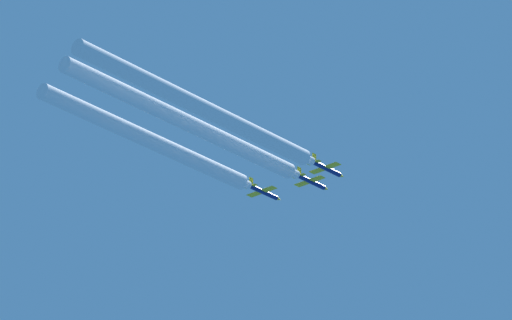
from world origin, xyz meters
TOP-DOWN VIEW (x-y plane):
  - jet_lead at (0.09, 6.46)m, footprint 8.06×11.74m
  - jet_left_wingman at (-9.47, 0.29)m, footprint 8.06×11.74m
  - jet_right_wingman at (10.04, -0.03)m, footprint 8.06×11.74m
  - smoke_trail_lead at (0.09, -35.66)m, footprint 3.63×73.53m
  - smoke_trail_left_wingman at (-9.47, -37.40)m, footprint 3.63×64.66m
  - smoke_trail_right_wingman at (10.04, -41.71)m, footprint 3.63×72.64m

SIDE VIEW (x-z plane):
  - smoke_trail_left_wingman at x=-9.47m, z-range 165.42..169.05m
  - jet_left_wingman at x=-9.47m, z-range 165.85..168.67m
  - smoke_trail_right_wingman at x=10.04m, z-range 165.50..169.13m
  - jet_right_wingman at x=10.04m, z-range 165.93..168.75m
  - smoke_trail_lead at x=0.09m, z-range 167.33..170.95m
  - jet_lead at x=0.09m, z-range 167.76..170.58m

